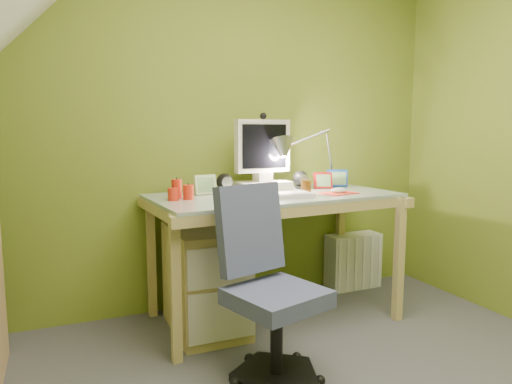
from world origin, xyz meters
name	(u,v)px	position (x,y,z in m)	size (l,w,h in m)	color
wall_back	(221,129)	(0.00, 1.60, 1.20)	(3.20, 0.01, 2.40)	olive
desk	(274,257)	(0.21, 1.21, 0.40)	(1.50, 0.75, 0.80)	tan
monitor	(263,153)	(0.21, 1.39, 1.05)	(0.36, 0.21, 0.49)	silver
speaker_left	(224,183)	(-0.06, 1.37, 0.86)	(0.10, 0.10, 0.13)	black
speaker_right	(300,180)	(0.48, 1.37, 0.86)	(0.10, 0.10, 0.12)	black
keyboard	(272,196)	(0.13, 1.07, 0.81)	(0.48, 0.15, 0.02)	silver
mousepad	(339,193)	(0.59, 1.07, 0.80)	(0.22, 0.15, 0.01)	red
mouse	(339,191)	(0.59, 1.07, 0.82)	(0.11, 0.07, 0.04)	white
amber_tumbler	(306,187)	(0.39, 1.13, 0.84)	(0.06, 0.06, 0.08)	#925615
candle_cluster	(178,190)	(-0.39, 1.22, 0.86)	(0.15, 0.13, 0.11)	red
photo_frame_red	(323,180)	(0.63, 1.33, 0.86)	(0.13, 0.02, 0.11)	#AE1312
photo_frame_blue	(337,178)	(0.77, 1.37, 0.86)	(0.14, 0.02, 0.12)	#164098
photo_frame_green	(205,185)	(-0.19, 1.35, 0.86)	(0.14, 0.02, 0.12)	#B3C88A
desk_lamp	(323,146)	(0.66, 1.39, 1.09)	(0.53, 0.23, 0.57)	#B0B1B5
task_chair	(277,297)	(-0.10, 0.52, 0.41)	(0.46, 0.46, 0.83)	#43496F
radiator	(353,261)	(1.01, 1.50, 0.21)	(0.42, 0.17, 0.42)	silver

